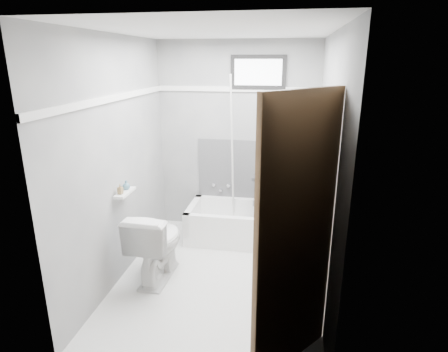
% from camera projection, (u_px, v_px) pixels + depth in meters
% --- Properties ---
extents(floor, '(2.60, 2.60, 0.00)m').
position_uv_depth(floor, '(218.00, 278.00, 3.88)').
color(floor, white).
rests_on(floor, ground).
extents(ceiling, '(2.60, 2.60, 0.00)m').
position_uv_depth(ceiling, '(217.00, 30.00, 3.16)').
color(ceiling, silver).
rests_on(ceiling, floor).
extents(wall_back, '(2.00, 0.02, 2.40)m').
position_uv_depth(wall_back, '(237.00, 139.00, 4.74)').
color(wall_back, slate).
rests_on(wall_back, floor).
extents(wall_front, '(2.00, 0.02, 2.40)m').
position_uv_depth(wall_front, '(178.00, 224.00, 2.30)').
color(wall_front, slate).
rests_on(wall_front, floor).
extents(wall_left, '(0.02, 2.60, 2.40)m').
position_uv_depth(wall_left, '(118.00, 162.00, 3.68)').
color(wall_left, slate).
rests_on(wall_left, floor).
extents(wall_right, '(0.02, 2.60, 2.40)m').
position_uv_depth(wall_right, '(327.00, 172.00, 3.36)').
color(wall_right, slate).
rests_on(wall_right, floor).
extents(bathtub, '(1.50, 0.70, 0.42)m').
position_uv_depth(bathtub, '(248.00, 224.00, 4.66)').
color(bathtub, white).
rests_on(bathtub, floor).
extents(office_chair, '(0.64, 0.64, 1.02)m').
position_uv_depth(office_chair, '(277.00, 192.00, 4.52)').
color(office_chair, slate).
rests_on(office_chair, bathtub).
extents(toilet, '(0.45, 0.78, 0.75)m').
position_uv_depth(toilet, '(157.00, 244.00, 3.80)').
color(toilet, white).
rests_on(toilet, floor).
extents(door, '(0.78, 0.78, 2.00)m').
position_uv_depth(door, '(340.00, 265.00, 2.22)').
color(door, brown).
rests_on(door, floor).
extents(window, '(0.66, 0.04, 0.40)m').
position_uv_depth(window, '(258.00, 72.00, 4.44)').
color(window, black).
rests_on(window, wall_back).
extents(backerboard, '(1.50, 0.02, 0.78)m').
position_uv_depth(backerboard, '(256.00, 170.00, 4.81)').
color(backerboard, '#4C4C4F').
rests_on(backerboard, wall_back).
extents(trim_back, '(2.00, 0.02, 0.06)m').
position_uv_depth(trim_back, '(237.00, 89.00, 4.55)').
color(trim_back, white).
rests_on(trim_back, wall_back).
extents(trim_left, '(0.02, 2.60, 0.06)m').
position_uv_depth(trim_left, '(114.00, 98.00, 3.50)').
color(trim_left, white).
rests_on(trim_left, wall_left).
extents(pole, '(0.02, 0.36, 1.92)m').
position_uv_depth(pole, '(232.00, 155.00, 4.56)').
color(pole, silver).
rests_on(pole, bathtub).
extents(shelf, '(0.10, 0.32, 0.02)m').
position_uv_depth(shelf, '(125.00, 193.00, 3.72)').
color(shelf, white).
rests_on(shelf, wall_left).
extents(soap_bottle_a, '(0.05, 0.05, 0.10)m').
position_uv_depth(soap_bottle_a, '(120.00, 189.00, 3.62)').
color(soap_bottle_a, olive).
rests_on(soap_bottle_a, shelf).
extents(soap_bottle_b, '(0.10, 0.10, 0.10)m').
position_uv_depth(soap_bottle_b, '(126.00, 185.00, 3.76)').
color(soap_bottle_b, '#466F81').
rests_on(soap_bottle_b, shelf).
extents(faucet, '(0.26, 0.10, 0.16)m').
position_uv_depth(faucet, '(221.00, 187.00, 4.94)').
color(faucet, silver).
rests_on(faucet, wall_back).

